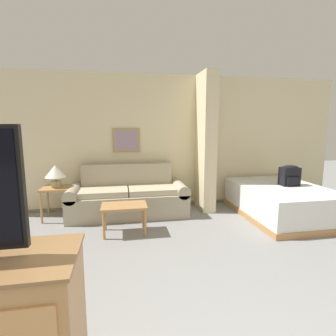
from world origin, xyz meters
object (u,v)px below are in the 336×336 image
at_px(coffee_table, 124,209).
at_px(table_lamp, 55,173).
at_px(couch, 128,197).
at_px(bed, 281,200).
at_px(backpack, 290,175).

xyz_separation_m(coffee_table, table_lamp, (-1.14, 0.87, 0.44)).
height_order(coffee_table, table_lamp, table_lamp).
relative_size(couch, table_lamp, 5.59).
distance_m(coffee_table, bed, 2.82).
relative_size(coffee_table, backpack, 1.82).
distance_m(coffee_table, table_lamp, 1.50).
distance_m(table_lamp, backpack, 4.14).
bearing_deg(table_lamp, couch, 0.72).
bearing_deg(coffee_table, backpack, 6.10).
xyz_separation_m(couch, coffee_table, (-0.09, -0.89, 0.06)).
bearing_deg(table_lamp, bed, -8.23).
bearing_deg(couch, backpack, -11.23).
bearing_deg(couch, table_lamp, -179.28).
bearing_deg(bed, table_lamp, 171.77).
bearing_deg(coffee_table, bed, 6.10).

